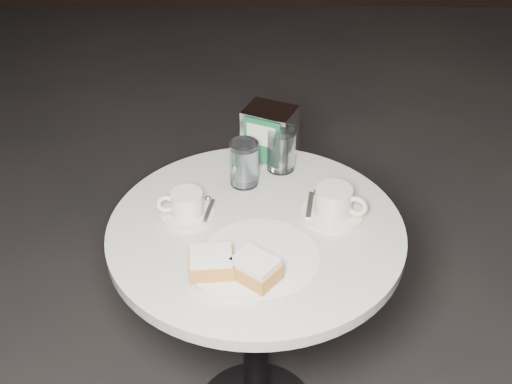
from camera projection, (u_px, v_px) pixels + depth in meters
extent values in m
cylinder|color=black|center=(256.00, 335.00, 1.73)|extent=(0.07, 0.07, 0.70)
cylinder|color=silver|center=(256.00, 231.00, 1.51)|extent=(0.70, 0.70, 0.03)
cylinder|color=white|center=(260.00, 256.00, 1.42)|extent=(0.30, 0.30, 0.00)
cylinder|color=silver|center=(235.00, 269.00, 1.38)|extent=(0.23, 0.23, 0.01)
cube|color=#C1843B|center=(211.00, 264.00, 1.35)|extent=(0.10, 0.08, 0.03)
cube|color=white|center=(211.00, 256.00, 1.34)|extent=(0.09, 0.07, 0.01)
cube|color=#BD853A|center=(255.00, 270.00, 1.34)|extent=(0.12, 0.12, 0.03)
cube|color=white|center=(255.00, 262.00, 1.32)|extent=(0.11, 0.11, 0.01)
cylinder|color=silver|center=(188.00, 214.00, 1.53)|extent=(0.14, 0.14, 0.01)
cylinder|color=white|center=(187.00, 203.00, 1.51)|extent=(0.08, 0.08, 0.06)
cylinder|color=#8C6A4C|center=(186.00, 195.00, 1.50)|extent=(0.08, 0.08, 0.00)
torus|color=white|center=(166.00, 204.00, 1.51)|extent=(0.05, 0.02, 0.05)
cube|color=silver|center=(209.00, 211.00, 1.53)|extent=(0.03, 0.09, 0.00)
sphere|color=silver|center=(208.00, 199.00, 1.57)|extent=(0.02, 0.02, 0.02)
cylinder|color=silver|center=(332.00, 214.00, 1.54)|extent=(0.20, 0.20, 0.01)
cylinder|color=silver|center=(333.00, 200.00, 1.51)|extent=(0.12, 0.12, 0.07)
cylinder|color=#936C50|center=(334.00, 191.00, 1.50)|extent=(0.11, 0.11, 0.00)
torus|color=silver|center=(356.00, 206.00, 1.49)|extent=(0.05, 0.03, 0.05)
cube|color=silver|center=(310.00, 205.00, 1.55)|extent=(0.03, 0.11, 0.00)
sphere|color=#B1B1B6|center=(317.00, 192.00, 1.59)|extent=(0.02, 0.02, 0.02)
cylinder|color=white|center=(244.00, 163.00, 1.61)|extent=(0.08, 0.08, 0.12)
cylinder|color=silver|center=(244.00, 165.00, 1.62)|extent=(0.07, 0.07, 0.10)
cylinder|color=silver|center=(281.00, 149.00, 1.67)|extent=(0.09, 0.09, 0.12)
cylinder|color=silver|center=(281.00, 150.00, 1.67)|extent=(0.08, 0.08, 0.10)
cube|color=silver|center=(270.00, 134.00, 1.70)|extent=(0.16, 0.14, 0.15)
cube|color=#1B6038|center=(261.00, 142.00, 1.66)|extent=(0.09, 0.04, 0.13)
cube|color=silver|center=(261.00, 136.00, 1.64)|extent=(0.07, 0.03, 0.06)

